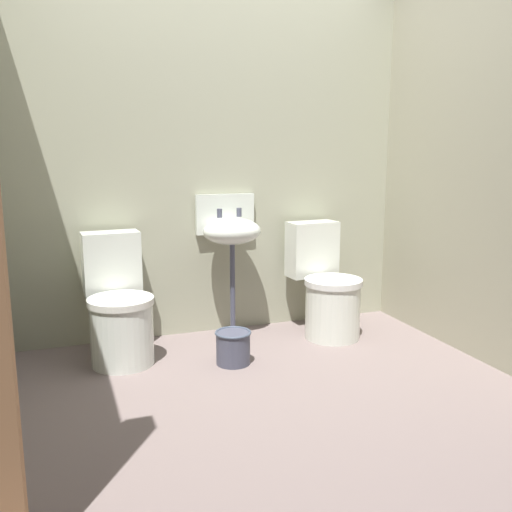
{
  "coord_description": "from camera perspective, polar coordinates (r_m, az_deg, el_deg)",
  "views": [
    {
      "loc": [
        -1.09,
        -2.73,
        1.33
      ],
      "look_at": [
        0.0,
        0.28,
        0.7
      ],
      "focal_mm": 39.87,
      "sensor_mm": 36.0,
      "label": 1
    }
  ],
  "objects": [
    {
      "name": "wall_back",
      "position": [
        4.03,
        -4.3,
        9.45
      ],
      "size": [
        3.15,
        0.1,
        2.43
      ],
      "primitive_type": "cube",
      "color": "#A0A187",
      "rests_on": "ground"
    },
    {
      "name": "bucket",
      "position": [
        3.53,
        -2.31,
        -9.09
      ],
      "size": [
        0.23,
        0.23,
        0.21
      ],
      "color": "#454758",
      "rests_on": "ground"
    },
    {
      "name": "toilet_left",
      "position": [
        3.64,
        -13.61,
        -5.26
      ],
      "size": [
        0.42,
        0.61,
        0.78
      ],
      "rotation": [
        0.0,
        0.0,
        3.19
      ],
      "color": "silver",
      "rests_on": "ground"
    },
    {
      "name": "ground_plane",
      "position": [
        3.24,
        1.71,
        -13.86
      ],
      "size": [
        3.15,
        2.6,
        0.08
      ],
      "primitive_type": "cube",
      "color": "#70615E"
    },
    {
      "name": "toilet_right",
      "position": [
        4.04,
        7.08,
        -3.4
      ],
      "size": [
        0.43,
        0.62,
        0.78
      ],
      "rotation": [
        0.0,
        0.0,
        3.22
      ],
      "color": "silver",
      "rests_on": "ground"
    },
    {
      "name": "sink",
      "position": [
        3.89,
        -2.53,
        2.62
      ],
      "size": [
        0.42,
        0.35,
        0.99
      ],
      "color": "#454758",
      "rests_on": "ground"
    },
    {
      "name": "wall_right",
      "position": [
        3.79,
        21.97,
        8.58
      ],
      "size": [
        0.1,
        2.4,
        2.43
      ],
      "primitive_type": "cube",
      "color": "#A09D83",
      "rests_on": "ground"
    }
  ]
}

